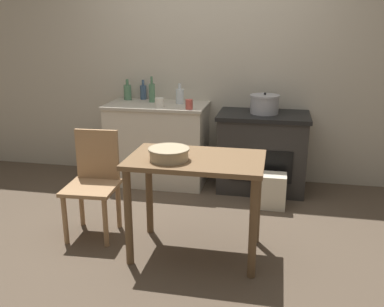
{
  "coord_description": "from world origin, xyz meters",
  "views": [
    {
      "loc": [
        0.73,
        -3.04,
        1.67
      ],
      "look_at": [
        0.0,
        0.54,
        0.56
      ],
      "focal_mm": 40.0,
      "sensor_mm": 36.0,
      "label": 1
    }
  ],
  "objects": [
    {
      "name": "bottle_center_left",
      "position": [
        -0.29,
        1.32,
        0.95
      ],
      "size": [
        0.08,
        0.08,
        0.21
      ],
      "color": "silver",
      "rests_on": "counter_cabinet"
    },
    {
      "name": "stock_pot",
      "position": [
        0.59,
        1.27,
        0.9
      ],
      "size": [
        0.3,
        0.3,
        0.21
      ],
      "color": "#A8A8AD",
      "rests_on": "stove"
    },
    {
      "name": "cup_center_right",
      "position": [
        -0.45,
        1.08,
        0.91
      ],
      "size": [
        0.09,
        0.09,
        0.09
      ],
      "primitive_type": "cylinder",
      "color": "silver",
      "rests_on": "counter_cabinet"
    },
    {
      "name": "stove",
      "position": [
        0.6,
        1.26,
        0.4
      ],
      "size": [
        0.92,
        0.61,
        0.8
      ],
      "color": "#2D2B28",
      "rests_on": "ground_plane"
    },
    {
      "name": "bottle_mid_left",
      "position": [
        -0.75,
        1.49,
        0.95
      ],
      "size": [
        0.07,
        0.07,
        0.22
      ],
      "color": "#3D5675",
      "rests_on": "counter_cabinet"
    },
    {
      "name": "counter_cabinet",
      "position": [
        -0.52,
        1.26,
        0.43
      ],
      "size": [
        1.06,
        0.62,
        0.87
      ],
      "color": "beige",
      "rests_on": "ground_plane"
    },
    {
      "name": "mixing_bowl_large",
      "position": [
        -0.0,
        -0.28,
        0.81
      ],
      "size": [
        0.29,
        0.29,
        0.09
      ],
      "color": "tan",
      "rests_on": "work_table"
    },
    {
      "name": "flour_sack",
      "position": [
        0.7,
        0.79,
        0.16
      ],
      "size": [
        0.29,
        0.21,
        0.33
      ],
      "primitive_type": "cube",
      "color": "beige",
      "rests_on": "ground_plane"
    },
    {
      "name": "ground_plane",
      "position": [
        0.0,
        0.0,
        0.0
      ],
      "size": [
        14.0,
        14.0,
        0.0
      ],
      "primitive_type": "plane",
      "color": "brown"
    },
    {
      "name": "cup_center",
      "position": [
        -0.13,
        1.03,
        0.91
      ],
      "size": [
        0.07,
        0.07,
        0.1
      ],
      "primitive_type": "cylinder",
      "color": "#B74C42",
      "rests_on": "counter_cabinet"
    },
    {
      "name": "chair",
      "position": [
        -0.7,
        -0.01,
        0.45
      ],
      "size": [
        0.42,
        0.42,
        0.85
      ],
      "rotation": [
        0.0,
        0.0,
        0.06
      ],
      "color": "#A87F56",
      "rests_on": "ground_plane"
    },
    {
      "name": "bottle_left",
      "position": [
        -0.91,
        1.43,
        0.95
      ],
      "size": [
        0.08,
        0.08,
        0.23
      ],
      "color": "#517F5B",
      "rests_on": "counter_cabinet"
    },
    {
      "name": "bottle_far_left",
      "position": [
        -0.6,
        1.34,
        0.97
      ],
      "size": [
        0.07,
        0.07,
        0.27
      ],
      "color": "#517F5B",
      "rests_on": "counter_cabinet"
    },
    {
      "name": "work_table",
      "position": [
        0.18,
        -0.18,
        0.62
      ],
      "size": [
        0.97,
        0.6,
        0.76
      ],
      "color": "brown",
      "rests_on": "ground_plane"
    },
    {
      "name": "wall_back",
      "position": [
        0.0,
        1.58,
        1.27
      ],
      "size": [
        8.0,
        0.07,
        2.55
      ],
      "color": "beige",
      "rests_on": "ground_plane"
    }
  ]
}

